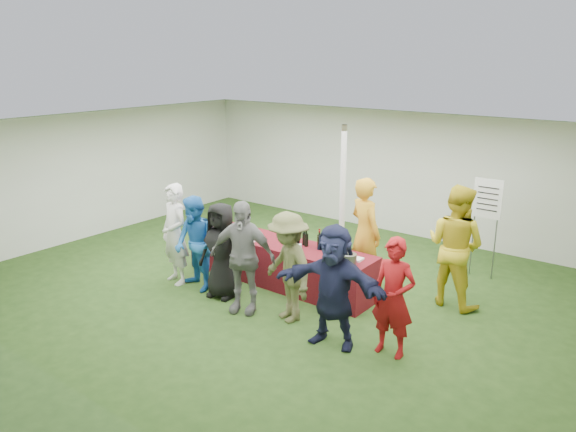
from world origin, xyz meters
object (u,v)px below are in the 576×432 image
Objects in this scene: staff_pourer at (365,234)px; customer_6 at (393,298)px; customer_0 at (175,234)px; customer_3 at (242,257)px; staff_back at (455,246)px; customer_1 at (195,244)px; customer_2 at (221,250)px; dump_bucket at (348,260)px; serving_table at (279,262)px; wine_list_sign at (487,206)px; customer_4 at (288,267)px; customer_5 at (334,286)px.

customer_6 is (1.43, -1.74, -0.15)m from staff_pourer.
customer_0 is 1.70m from customer_3.
customer_1 is at bearing 38.45° from staff_back.
customer_2 is (1.05, 0.06, -0.09)m from customer_0.
dump_bucket is at bearing 17.09° from customer_3.
customer_2 reaches higher than serving_table.
wine_list_sign is 1.02× the size of customer_0.
customer_0 is 2.44m from customer_4.
customer_3 is at bearing 7.25° from customer_1.
customer_1 is at bearing -130.59° from serving_table.
dump_bucket is 0.13× the size of staff_back.
customer_1 is at bearing 178.48° from customer_2.
customer_0 is 1.03× the size of customer_5.
customer_5 is (0.41, -1.04, 0.02)m from dump_bucket.
customer_5 reaches higher than customer_1.
staff_pourer is 1.09× the size of customer_0.
staff_pourer reaches higher than wine_list_sign.
customer_3 is at bearing 50.71° from staff_back.
wine_list_sign reaches higher than customer_3.
wine_list_sign is 3.91m from customer_4.
staff_back is (1.46, 0.27, 0.02)m from staff_pourer.
customer_6 is at bearing -7.53° from customer_2.
customer_3 is at bearing 170.04° from customer_5.
staff_back is at bearing 19.97° from serving_table.
dump_bucket is 0.15× the size of customer_4.
customer_3 is at bearing -177.38° from customer_6.
customer_4 is at bearing 178.73° from customer_6.
customer_1 is 2.88m from customer_5.
customer_3 reaches higher than serving_table.
staff_pourer is 1.12× the size of customer_5.
staff_pourer is at bearing 53.38° from customer_1.
serving_table is 1.35m from customer_3.
staff_pourer is at bearing 105.21° from dump_bucket.
customer_0 is 1.09× the size of customer_6.
customer_0 is 1.05× the size of customer_4.
customer_5 is at bearing 133.14° from staff_pourer.
dump_bucket is at bearing -114.07° from wine_list_sign.
wine_list_sign is 1.07× the size of customer_4.
serving_table is at bearing 54.30° from staff_pourer.
customer_2 is at bearing 17.57° from customer_0.
customer_3 reaches higher than customer_0.
staff_back reaches higher than staff_pourer.
wine_list_sign is 1.04× the size of customer_5.
staff_back is at bearing 43.53° from customer_1.
staff_pourer is 2.21m from customer_3.
customer_3 is (-1.28, -1.01, 0.05)m from dump_bucket.
dump_bucket is at bearing 14.94° from customer_2.
customer_2 is 3.09m from customer_6.
customer_4 reaches higher than customer_2.
staff_pourer reaches higher than customer_3.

